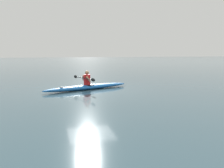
# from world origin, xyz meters

# --- Properties ---
(ground_plane) EXTENTS (160.00, 160.00, 0.00)m
(ground_plane) POSITION_xyz_m (0.00, 0.00, 0.00)
(ground_plane) COLOR #334C56
(kayak) EXTENTS (4.99, 2.40, 0.27)m
(kayak) POSITION_xyz_m (0.12, -0.12, 0.13)
(kayak) COLOR #1959A5
(kayak) RESTS_ON ground
(kayaker) EXTENTS (0.87, 2.20, 0.77)m
(kayaker) POSITION_xyz_m (0.18, -0.10, 0.59)
(kayaker) COLOR red
(kayaker) RESTS_ON kayak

